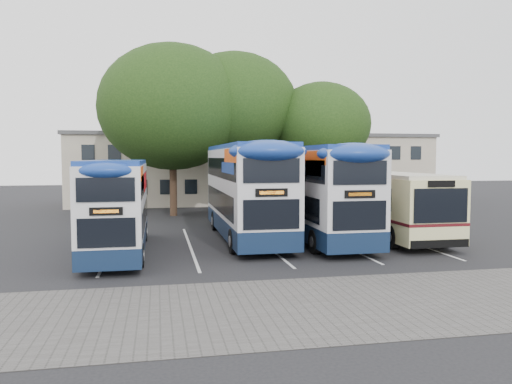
{
  "coord_description": "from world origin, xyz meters",
  "views": [
    {
      "loc": [
        -8.68,
        -18.01,
        4.12
      ],
      "look_at": [
        -4.13,
        5.0,
        2.48
      ],
      "focal_mm": 35.0,
      "sensor_mm": 36.0,
      "label": 1
    }
  ],
  "objects_px": {
    "bus_single": "(381,200)",
    "bus_dd_right": "(315,189)",
    "tree_left": "(172,107)",
    "bus_dd_mid": "(246,187)",
    "tree_mid": "(235,106)",
    "lamp_post": "(344,145)",
    "bus_dd_left": "(118,202)",
    "tree_right": "(321,125)"
  },
  "relations": [
    {
      "from": "bus_single",
      "to": "bus_dd_right",
      "type": "bearing_deg",
      "value": -170.88
    },
    {
      "from": "tree_left",
      "to": "bus_dd_mid",
      "type": "height_order",
      "value": "tree_left"
    },
    {
      "from": "tree_mid",
      "to": "bus_single",
      "type": "bearing_deg",
      "value": -63.12
    },
    {
      "from": "lamp_post",
      "to": "bus_single",
      "type": "height_order",
      "value": "lamp_post"
    },
    {
      "from": "bus_dd_left",
      "to": "tree_left",
      "type": "bearing_deg",
      "value": 78.21
    },
    {
      "from": "tree_left",
      "to": "tree_mid",
      "type": "bearing_deg",
      "value": 10.66
    },
    {
      "from": "bus_dd_mid",
      "to": "bus_dd_left",
      "type": "bearing_deg",
      "value": -157.1
    },
    {
      "from": "bus_dd_left",
      "to": "bus_single",
      "type": "bearing_deg",
      "value": 10.12
    },
    {
      "from": "lamp_post",
      "to": "bus_dd_left",
      "type": "xyz_separation_m",
      "value": [
        -16.38,
        -15.95,
        -2.89
      ]
    },
    {
      "from": "lamp_post",
      "to": "bus_dd_left",
      "type": "relative_size",
      "value": 0.95
    },
    {
      "from": "lamp_post",
      "to": "bus_dd_right",
      "type": "xyz_separation_m",
      "value": [
        -6.95,
        -14.19,
        -2.54
      ]
    },
    {
      "from": "tree_left",
      "to": "bus_dd_left",
      "type": "relative_size",
      "value": 1.25
    },
    {
      "from": "tree_left",
      "to": "bus_dd_mid",
      "type": "xyz_separation_m",
      "value": [
        3.28,
        -10.75,
        -4.96
      ]
    },
    {
      "from": "lamp_post",
      "to": "bus_dd_right",
      "type": "distance_m",
      "value": 16.01
    },
    {
      "from": "lamp_post",
      "to": "bus_single",
      "type": "bearing_deg",
      "value": -102.97
    },
    {
      "from": "tree_right",
      "to": "tree_mid",
      "type": "bearing_deg",
      "value": 167.14
    },
    {
      "from": "tree_mid",
      "to": "bus_dd_left",
      "type": "bearing_deg",
      "value": -117.21
    },
    {
      "from": "tree_right",
      "to": "bus_dd_mid",
      "type": "bearing_deg",
      "value": -125.79
    },
    {
      "from": "bus_dd_left",
      "to": "bus_dd_right",
      "type": "xyz_separation_m",
      "value": [
        9.44,
        1.75,
        0.35
      ]
    },
    {
      "from": "lamp_post",
      "to": "bus_dd_right",
      "type": "relative_size",
      "value": 0.82
    },
    {
      "from": "tree_mid",
      "to": "bus_dd_left",
      "type": "relative_size",
      "value": 1.22
    },
    {
      "from": "lamp_post",
      "to": "bus_dd_mid",
      "type": "height_order",
      "value": "lamp_post"
    },
    {
      "from": "tree_left",
      "to": "tree_right",
      "type": "xyz_separation_m",
      "value": [
        10.63,
        -0.55,
        -1.09
      ]
    },
    {
      "from": "bus_dd_mid",
      "to": "bus_dd_right",
      "type": "bearing_deg",
      "value": -13.39
    },
    {
      "from": "tree_left",
      "to": "bus_dd_right",
      "type": "xyz_separation_m",
      "value": [
        6.66,
        -11.55,
        -5.02
      ]
    },
    {
      "from": "bus_dd_left",
      "to": "bus_dd_mid",
      "type": "bearing_deg",
      "value": 22.9
    },
    {
      "from": "bus_single",
      "to": "tree_mid",
      "type": "bearing_deg",
      "value": 116.88
    },
    {
      "from": "tree_right",
      "to": "bus_single",
      "type": "bearing_deg",
      "value": -90.86
    },
    {
      "from": "tree_left",
      "to": "tree_mid",
      "type": "xyz_separation_m",
      "value": [
        4.5,
        0.85,
        0.25
      ]
    },
    {
      "from": "tree_left",
      "to": "tree_right",
      "type": "distance_m",
      "value": 10.7
    },
    {
      "from": "tree_mid",
      "to": "tree_right",
      "type": "height_order",
      "value": "tree_mid"
    },
    {
      "from": "tree_left",
      "to": "bus_dd_right",
      "type": "relative_size",
      "value": 1.08
    },
    {
      "from": "tree_right",
      "to": "lamp_post",
      "type": "bearing_deg",
      "value": 47.05
    },
    {
      "from": "tree_mid",
      "to": "bus_dd_right",
      "type": "bearing_deg",
      "value": -80.12
    },
    {
      "from": "tree_right",
      "to": "bus_dd_right",
      "type": "relative_size",
      "value": 0.86
    },
    {
      "from": "tree_right",
      "to": "bus_single",
      "type": "distance_m",
      "value": 11.36
    },
    {
      "from": "tree_left",
      "to": "tree_mid",
      "type": "height_order",
      "value": "tree_left"
    },
    {
      "from": "bus_dd_mid",
      "to": "bus_dd_right",
      "type": "relative_size",
      "value": 1.02
    },
    {
      "from": "tree_left",
      "to": "bus_dd_left",
      "type": "bearing_deg",
      "value": -101.79
    },
    {
      "from": "tree_left",
      "to": "bus_dd_left",
      "type": "distance_m",
      "value": 14.61
    },
    {
      "from": "bus_dd_right",
      "to": "bus_single",
      "type": "xyz_separation_m",
      "value": [
        3.82,
        0.61,
        -0.66
      ]
    },
    {
      "from": "tree_left",
      "to": "tree_right",
      "type": "height_order",
      "value": "tree_left"
    }
  ]
}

